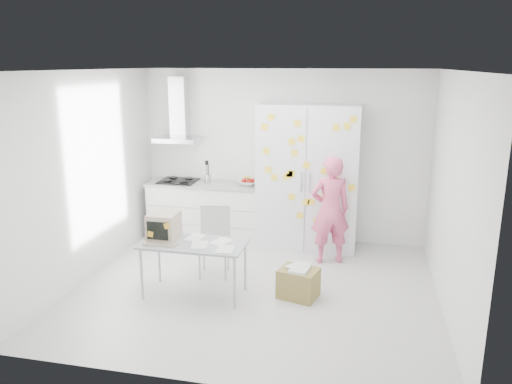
% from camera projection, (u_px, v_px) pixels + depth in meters
% --- Properties ---
extents(floor, '(4.50, 4.00, 0.02)m').
position_uv_depth(floor, '(255.00, 289.00, 6.35)').
color(floor, silver).
rests_on(floor, ground).
extents(walls, '(4.52, 4.01, 2.70)m').
position_uv_depth(walls, '(267.00, 173.00, 6.69)').
color(walls, white).
rests_on(walls, ground).
extents(ceiling, '(4.50, 4.00, 0.02)m').
position_uv_depth(ceiling, '(255.00, 70.00, 5.67)').
color(ceiling, white).
rests_on(ceiling, walls).
extents(counter_run, '(1.84, 0.63, 1.28)m').
position_uv_depth(counter_run, '(206.00, 210.00, 8.08)').
color(counter_run, white).
rests_on(counter_run, ground).
extents(range_hood, '(0.70, 0.48, 1.01)m').
position_uv_depth(range_hood, '(179.00, 116.00, 7.93)').
color(range_hood, silver).
rests_on(range_hood, walls).
extents(tall_cabinet, '(1.50, 0.68, 2.20)m').
position_uv_depth(tall_cabinet, '(308.00, 177.00, 7.56)').
color(tall_cabinet, silver).
rests_on(tall_cabinet, ground).
extents(person, '(0.66, 0.54, 1.55)m').
position_uv_depth(person, '(330.00, 210.00, 7.02)').
color(person, '#E55983').
rests_on(person, ground).
extents(desk, '(1.26, 0.64, 1.00)m').
position_uv_depth(desk, '(174.00, 234.00, 6.08)').
color(desk, '#909699').
rests_on(desk, ground).
extents(chair, '(0.48, 0.48, 0.93)m').
position_uv_depth(chair, '(214.00, 236.00, 6.69)').
color(chair, '#AEAEAC').
rests_on(chair, ground).
extents(cardboard_box, '(0.53, 0.46, 0.39)m').
position_uv_depth(cardboard_box, '(298.00, 283.00, 6.07)').
color(cardboard_box, olive).
rests_on(cardboard_box, ground).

